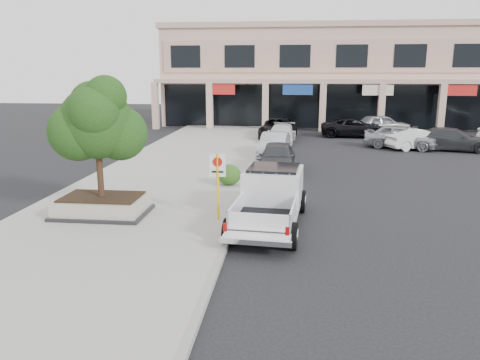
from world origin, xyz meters
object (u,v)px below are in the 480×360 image
Objects in this scene: planter at (102,205)px; lot_car_d at (355,128)px; curb_car_d at (278,128)px; curb_car_b at (274,145)px; no_parking_sign at (218,177)px; lot_car_c at (452,139)px; lot_car_b at (417,139)px; curb_car_c at (281,134)px; pickup_truck at (269,200)px; curb_car_a at (277,157)px; planter_tree at (102,123)px; lot_car_a at (401,137)px; lot_car_e at (382,124)px.

lot_car_d is at bearing 62.87° from planter.
curb_car_b is at bearing -86.55° from curb_car_d.
no_parking_sign reaches higher than lot_car_d.
curb_car_b is 12.23m from lot_car_c.
lot_car_d is at bearing 8.80° from lot_car_b.
lot_car_c is (11.37, -2.00, 0.06)m from curb_car_c.
planter is at bearing 148.26° from lot_car_c.
curb_car_d is at bearing 83.33° from lot_car_c.
no_parking_sign is 0.39× the size of pickup_truck.
curb_car_a is 12.61m from curb_car_d.
planter_tree is at bearing -102.97° from curb_car_c.
curb_car_b is 9.38m from lot_car_a.
curb_car_d is at bearing 101.11° from curb_car_c.
lot_car_c reaches higher than lot_car_b.
curb_car_d is 1.20× the size of lot_car_e.
pickup_truck reaches higher than lot_car_b.
lot_car_c is at bearing -116.50° from lot_car_b.
planter is 0.62× the size of lot_car_c.
planter is 4.35m from no_parking_sign.
lot_car_b reaches higher than planter.
lot_car_a is at bearing 31.35° from curb_car_b.
planter is 0.68× the size of curb_car_c.
curb_car_a is at bearing 94.94° from pickup_truck.
curb_car_a is at bearing 55.34° from planter.
pickup_truck is at bearing -4.00° from planter_tree.
no_parking_sign is 0.52× the size of curb_car_b.
pickup_truck reaches higher than lot_car_c.
curb_car_a is 4.55m from curb_car_b.
planter_tree is 24.05m from lot_car_c.
lot_car_a is (9.87, 17.34, -0.81)m from no_parking_sign.
lot_car_b is (9.48, 3.83, -0.03)m from curb_car_b.
curb_car_b is 0.83× the size of lot_car_d.
lot_car_d reaches higher than curb_car_c.
no_parking_sign reaches higher than lot_car_c.
pickup_truck is at bearing 130.88° from lot_car_b.
lot_car_a is at bearing 96.19° from lot_car_c.
planter_tree is 28.61m from lot_car_e.
curb_car_d reaches higher than curb_car_a.
planter is at bearing -101.32° from curb_car_d.
no_parking_sign reaches higher than curb_car_d.
curb_car_a is 13.98m from lot_car_c.
lot_car_c is at bearing 44.08° from planter_tree.
planter_tree is 4.44m from no_parking_sign.
planter is at bearing -177.57° from pickup_truck.
no_parking_sign is 0.48× the size of lot_car_a.
lot_car_c reaches higher than curb_car_c.
curb_car_d reaches higher than curb_car_c.
pickup_truck reaches higher than planter.
lot_car_d reaches higher than curb_car_b.
lot_car_c reaches higher than planter.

